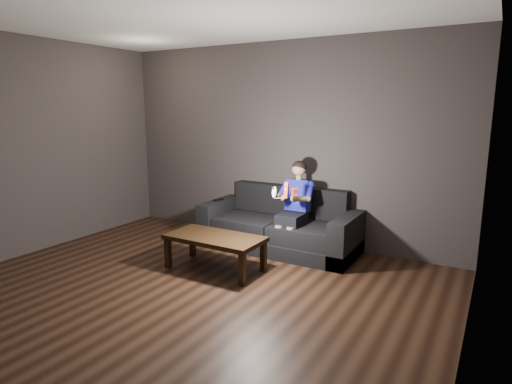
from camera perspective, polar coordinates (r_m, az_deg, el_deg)
The scene contains 9 objects.
floor at distance 4.21m, azimuth -12.84°, elevation -14.85°, with size 5.00×5.00×0.00m, color black.
back_wall at distance 5.88m, azimuth 3.38°, elevation 6.49°, with size 5.00×0.04×2.70m, color #3D3534.
right_wall at distance 2.78m, azimuth 26.93°, elevation 0.06°, with size 0.04×5.00×2.70m, color #3D3534.
sofa at distance 5.65m, azimuth 3.20°, elevation -4.97°, with size 2.05×0.88×0.79m.
child at distance 5.41m, azimuth 5.20°, elevation -1.07°, with size 0.45×0.55×1.10m.
wii_remote_red at distance 4.95m, azimuth 4.06°, elevation 0.24°, with size 0.05×0.07×0.19m.
nunchuk_white at distance 5.04m, azimuth 2.46°, elevation -0.01°, with size 0.07×0.10×0.15m.
wii_remote_black at distance 5.97m, azimuth -5.01°, elevation -1.00°, with size 0.07×0.16×0.03m.
coffee_table at distance 4.90m, azimuth -5.50°, elevation -6.43°, with size 1.12×0.56×0.40m.
Camera 1 is at (2.63, -2.74, 1.83)m, focal length 30.00 mm.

